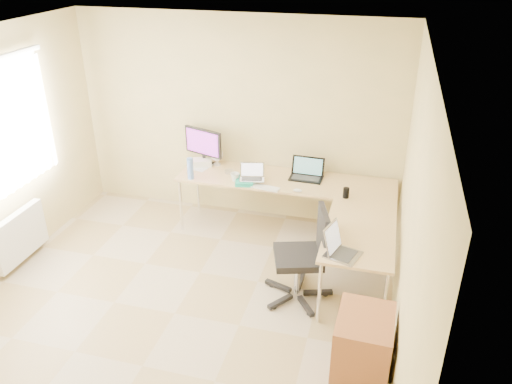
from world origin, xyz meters
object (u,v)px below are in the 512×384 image
(desk_return, at_px, (357,261))
(cabinet, at_px, (362,354))
(laptop_center, at_px, (252,172))
(mug, at_px, (235,177))
(laptop_return, at_px, (344,245))
(office_chair, at_px, (298,256))
(desk_fan, at_px, (217,156))
(monitor, at_px, (203,146))
(keyboard, at_px, (263,187))
(water_bottle, at_px, (190,168))
(desk_main, at_px, (285,206))
(laptop_black, at_px, (306,169))

(desk_return, bearing_deg, cabinet, -83.47)
(laptop_center, xyz_separation_m, mug, (-0.21, 0.00, -0.09))
(laptop_return, height_order, office_chair, office_chair)
(mug, bearing_deg, desk_return, -27.16)
(laptop_center, xyz_separation_m, desk_fan, (-0.57, 0.40, -0.02))
(monitor, bearing_deg, laptop_return, -21.21)
(keyboard, distance_m, mug, 0.39)
(mug, bearing_deg, water_bottle, -172.33)
(laptop_center, distance_m, laptop_return, 1.77)
(monitor, height_order, mug, monitor)
(desk_return, relative_size, cabinet, 1.73)
(monitor, distance_m, laptop_return, 2.60)
(desk_main, distance_m, office_chair, 1.33)
(mug, xyz_separation_m, desk_fan, (-0.36, 0.40, 0.07))
(monitor, height_order, keyboard, monitor)
(water_bottle, distance_m, office_chair, 1.86)
(desk_return, bearing_deg, mug, 152.84)
(monitor, bearing_deg, desk_return, -10.61)
(desk_fan, xyz_separation_m, office_chair, (1.35, -1.46, -0.35))
(desk_main, xyz_separation_m, keyboard, (-0.21, -0.30, 0.37))
(desk_return, bearing_deg, office_chair, -155.26)
(mug, bearing_deg, monitor, 143.57)
(laptop_black, height_order, keyboard, laptop_black)
(desk_main, xyz_separation_m, laptop_return, (0.85, -1.48, 0.48))
(desk_return, xyz_separation_m, cabinet, (0.15, -1.31, -0.01))
(office_chair, distance_m, cabinet, 1.28)
(cabinet, bearing_deg, laptop_center, 127.34)
(keyboard, distance_m, laptop_return, 1.60)
(desk_return, height_order, laptop_return, laptop_return)
(mug, distance_m, cabinet, 2.75)
(keyboard, height_order, office_chair, office_chair)
(office_chair, height_order, cabinet, office_chair)
(monitor, bearing_deg, laptop_black, 14.23)
(desk_fan, bearing_deg, laptop_black, 13.12)
(laptop_center, height_order, laptop_black, laptop_black)
(laptop_return, bearing_deg, laptop_black, 39.17)
(laptop_black, distance_m, desk_fan, 1.19)
(cabinet, bearing_deg, keyboard, 125.54)
(desk_main, distance_m, laptop_center, 0.66)
(water_bottle, distance_m, laptop_return, 2.32)
(desk_main, xyz_separation_m, mug, (-0.58, -0.20, 0.42))
(mug, bearing_deg, office_chair, -47.23)
(monitor, bearing_deg, water_bottle, -70.96)
(laptop_black, relative_size, desk_fan, 1.61)
(office_chair, bearing_deg, laptop_black, 79.67)
(monitor, xyz_separation_m, laptop_center, (0.75, -0.40, -0.10))
(laptop_black, distance_m, mug, 0.87)
(desk_return, relative_size, office_chair, 1.27)
(keyboard, xyz_separation_m, office_chair, (0.61, -0.97, -0.24))
(desk_main, bearing_deg, laptop_center, -151.12)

